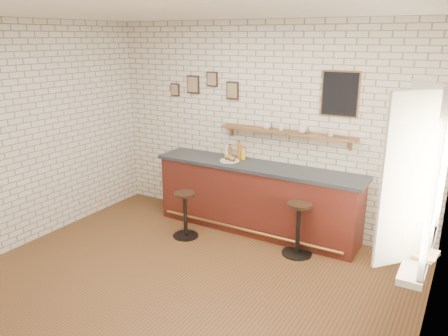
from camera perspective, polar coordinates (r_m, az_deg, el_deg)
The scene contains 21 objects.
ground at distance 5.33m, azimuth -4.88°, elevation -14.53°, with size 5.00×5.00×0.00m, color brown.
bar_counter at distance 6.40m, azimuth 4.26°, elevation -3.91°, with size 3.10×0.65×1.01m.
sandwich_plate at distance 6.41m, azimuth 0.73°, elevation 0.96°, with size 0.28×0.28×0.01m, color white.
ciabatta_sandwich at distance 6.39m, azimuth 0.80°, elevation 1.28°, with size 0.22×0.17×0.07m.
potato_chips at distance 6.41m, azimuth 0.53°, elevation 1.04°, with size 0.26×0.19×0.00m.
bitters_bottle_brown at distance 6.58m, azimuth 0.81°, elevation 2.09°, with size 0.06×0.06×0.21m.
bitters_bottle_white at distance 6.61m, azimuth 0.38°, elevation 2.24°, with size 0.06×0.06×0.23m.
bitters_bottle_amber at distance 6.50m, azimuth 2.03°, elevation 2.18°, with size 0.07×0.07×0.28m.
condiment_bottle_yellow at distance 6.48m, azimuth 2.55°, elevation 1.81°, with size 0.06×0.06×0.19m.
bar_stool_left at distance 6.26m, azimuth -5.09°, elevation -5.90°, with size 0.37×0.37×0.67m.
bar_stool_right at distance 5.81m, azimuth 9.67°, elevation -7.62°, with size 0.40×0.40×0.72m.
wall_shelf at distance 6.17m, azimuth 8.07°, elevation 4.60°, with size 2.00×0.18×0.18m.
shelf_cup_a at distance 6.27m, azimuth 5.63°, elevation 5.50°, with size 0.11×0.11×0.09m, color white.
shelf_cup_b at distance 6.18m, azimuth 7.48°, elevation 5.28°, with size 0.10×0.10×0.09m, color white.
shelf_cup_c at distance 6.07m, azimuth 10.20°, elevation 4.98°, with size 0.12×0.12×0.10m, color white.
shelf_cup_d at distance 5.95m, azimuth 13.80°, elevation 4.47°, with size 0.09×0.09×0.09m, color white.
back_wall_decor at distance 6.22m, azimuth 7.06°, elevation 10.04°, with size 2.96×0.02×0.56m.
window_sill at distance 4.42m, azimuth 24.20°, elevation -9.77°, with size 0.20×1.35×0.06m.
casement_window at distance 4.16m, azimuth 24.85°, elevation -0.36°, with size 0.40×1.30×1.56m.
book_lower at distance 4.25m, azimuth 23.72°, elevation -10.17°, with size 0.18×0.24×0.02m, color tan.
book_upper at distance 4.24m, azimuth 23.75°, elevation -9.93°, with size 0.18×0.24×0.02m, color tan.
Camera 1 is at (2.66, -3.70, 2.77)m, focal length 35.00 mm.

